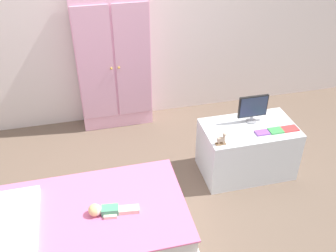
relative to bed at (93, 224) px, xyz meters
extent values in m
cube|color=brown|center=(0.42, 0.25, -0.15)|extent=(10.00, 10.00, 0.02)
cube|color=silver|center=(0.42, 1.82, 1.21)|extent=(6.40, 0.05, 2.70)
cube|color=white|center=(0.00, 0.00, -0.08)|extent=(1.50, 0.97, 0.13)
cube|color=silver|center=(0.00, 0.00, 0.06)|extent=(1.46, 0.93, 0.14)
cube|color=pink|center=(0.00, 0.00, 0.14)|extent=(1.49, 0.96, 0.02)
cube|color=white|center=(-0.55, 0.00, 0.17)|extent=(0.32, 0.70, 0.05)
cube|color=#4CA375|center=(0.14, -0.05, 0.18)|extent=(0.14, 0.09, 0.06)
cube|color=beige|center=(0.29, -0.05, 0.16)|extent=(0.16, 0.05, 0.04)
cube|color=beige|center=(0.29, -0.09, 0.16)|extent=(0.16, 0.05, 0.04)
cube|color=beige|center=(0.15, 0.00, 0.16)|extent=(0.10, 0.04, 0.03)
cube|color=beige|center=(0.14, -0.11, 0.16)|extent=(0.10, 0.04, 0.03)
sphere|color=beige|center=(0.04, -0.04, 0.19)|extent=(0.09, 0.09, 0.09)
sphere|color=#E0C67F|center=(0.03, -0.04, 0.19)|extent=(0.10, 0.10, 0.10)
cube|color=#EFADCC|center=(0.42, 1.66, 0.62)|extent=(0.79, 0.23, 1.53)
cube|color=#D298B3|center=(0.22, 1.54, 0.66)|extent=(0.37, 0.02, 1.25)
cube|color=#D298B3|center=(0.61, 1.54, 0.66)|extent=(0.37, 0.02, 1.25)
sphere|color=gold|center=(0.38, 1.52, 0.62)|extent=(0.02, 0.02, 0.02)
sphere|color=gold|center=(0.46, 1.52, 0.62)|extent=(0.02, 0.02, 0.02)
cube|color=silver|center=(1.52, 0.48, 0.12)|extent=(0.87, 0.52, 0.52)
cylinder|color=#99999E|center=(1.57, 0.57, 0.38)|extent=(0.10, 0.10, 0.01)
cylinder|color=#99999E|center=(1.57, 0.57, 0.41)|extent=(0.02, 0.02, 0.05)
cube|color=black|center=(1.57, 0.57, 0.54)|extent=(0.28, 0.02, 0.21)
cube|color=#28334C|center=(1.57, 0.56, 0.54)|extent=(0.26, 0.01, 0.19)
cube|color=#8E6642|center=(1.16, 0.31, 0.38)|extent=(0.09, 0.01, 0.01)
cube|color=#8E6642|center=(1.16, 0.29, 0.38)|extent=(0.09, 0.01, 0.01)
cube|color=tan|center=(1.16, 0.30, 0.43)|extent=(0.06, 0.03, 0.03)
cylinder|color=tan|center=(1.18, 0.31, 0.40)|extent=(0.01, 0.01, 0.02)
cylinder|color=tan|center=(1.18, 0.29, 0.40)|extent=(0.01, 0.01, 0.02)
cylinder|color=tan|center=(1.14, 0.31, 0.40)|extent=(0.01, 0.01, 0.02)
cylinder|color=tan|center=(1.14, 0.29, 0.40)|extent=(0.01, 0.01, 0.02)
cylinder|color=tan|center=(1.19, 0.30, 0.45)|extent=(0.02, 0.02, 0.02)
sphere|color=tan|center=(1.19, 0.30, 0.47)|extent=(0.03, 0.03, 0.03)
cube|color=#8E51B2|center=(1.59, 0.37, 0.38)|extent=(0.12, 0.08, 0.01)
cube|color=#429E51|center=(1.72, 0.37, 0.38)|extent=(0.13, 0.10, 0.01)
cube|color=#CC3838|center=(1.86, 0.37, 0.38)|extent=(0.15, 0.10, 0.01)
camera|label=1|loc=(0.08, -2.19, 2.38)|focal=41.06mm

